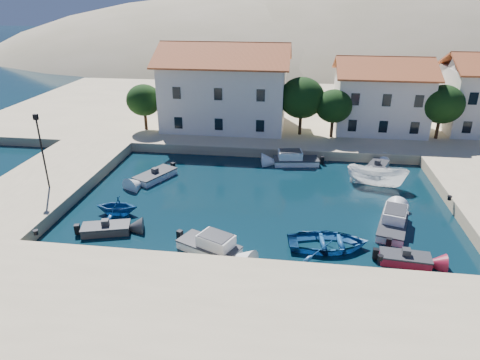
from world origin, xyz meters
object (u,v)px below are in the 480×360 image
boat_east (376,186)px  rowboat_south (328,248)px  building_mid (380,93)px  cabin_cruiser_south (209,245)px  cabin_cruiser_east (393,224)px  building_left (225,85)px  lamppost (41,145)px

boat_east → rowboat_south: bearing=170.0°
building_mid → cabin_cruiser_south: size_ratio=2.27×
boat_east → cabin_cruiser_east: bearing=-166.4°
building_left → cabin_cruiser_south: bearing=-83.0°
rowboat_south → boat_east: (4.79, 10.88, 0.00)m
lamppost → building_mid: bearing=35.4°
lamppost → rowboat_south: 23.55m
building_mid → lamppost: size_ratio=1.69×
cabin_cruiser_south → rowboat_south: 8.03m
building_left → cabin_cruiser_south: size_ratio=3.18×
cabin_cruiser_south → cabin_cruiser_east: bearing=44.7°
boat_east → lamppost: bearing=116.6°
lamppost → boat_east: lamppost is taller
cabin_cruiser_south → boat_east: (12.65, 12.42, -0.48)m
lamppost → rowboat_south: (22.59, -4.61, -4.75)m
cabin_cruiser_east → rowboat_south: bearing=138.3°
lamppost → rowboat_south: lamppost is taller
building_mid → rowboat_south: bearing=-105.1°
cabin_cruiser_east → boat_east: (0.02, 7.88, -0.48)m
cabin_cruiser_south → boat_east: cabin_cruiser_south is taller
building_left → lamppost: size_ratio=2.36×
cabin_cruiser_south → rowboat_south: cabin_cruiser_south is taller
building_mid → rowboat_south: 27.04m
building_mid → cabin_cruiser_south: 31.27m
cabin_cruiser_east → building_left: bearing=52.5°
rowboat_south → boat_east: size_ratio=1.03×
building_mid → cabin_cruiser_east: bearing=-95.4°
building_left → lamppost: bearing=-119.9°
lamppost → building_left: bearing=60.1°
building_mid → cabin_cruiser_south: building_mid is taller
rowboat_south → cabin_cruiser_east: 5.65m
rowboat_south → cabin_cruiser_east: (4.77, 3.00, 0.48)m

